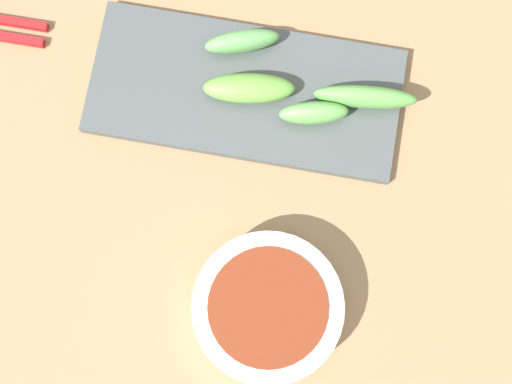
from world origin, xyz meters
The scene contains 7 objects.
tabletop centered at (0.00, 0.00, 0.01)m, with size 2.10×2.10×0.02m, color #977853.
sauce_bowl centered at (-0.10, -0.03, 0.04)m, with size 0.14×0.14×0.04m.
serving_plate centered at (0.10, 0.03, 0.03)m, with size 0.13×0.30×0.01m, color #495051.
broccoli_stalk_0 centered at (0.08, -0.04, 0.05)m, with size 0.02×0.07×0.03m, color #67B356.
broccoli_stalk_1 centered at (0.11, -0.09, 0.05)m, with size 0.02×0.10×0.03m, color #5FA54E.
broccoli_stalk_2 centered at (0.14, 0.04, 0.05)m, with size 0.02×0.07×0.03m, color #61A559.
broccoli_stalk_3 centered at (0.10, 0.02, 0.04)m, with size 0.03×0.09×0.03m, color #69A943.
Camera 1 is at (-0.10, -0.02, 0.64)m, focal length 45.65 mm.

